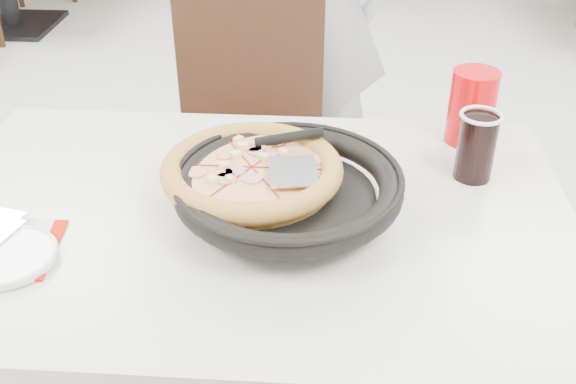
# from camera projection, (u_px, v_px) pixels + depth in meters

# --- Properties ---
(floor) EXTENTS (7.00, 7.00, 0.00)m
(floor) POSITION_uv_depth(u_px,v_px,m) (252.00, 308.00, 2.12)
(floor) COLOR #AFAFAB
(floor) RESTS_ON ground
(main_table) EXTENTS (1.24, 0.86, 0.75)m
(main_table) POSITION_uv_depth(u_px,v_px,m) (252.00, 357.00, 1.44)
(main_table) COLOR silver
(main_table) RESTS_ON floor
(chair_far) EXTENTS (0.52, 0.52, 0.95)m
(chair_far) POSITION_uv_depth(u_px,v_px,m) (266.00, 172.00, 1.89)
(chair_far) COLOR black
(chair_far) RESTS_ON floor
(trivet) EXTENTS (0.13, 0.13, 0.04)m
(trivet) POSITION_uv_depth(u_px,v_px,m) (270.00, 203.00, 1.23)
(trivet) COLOR black
(trivet) RESTS_ON main_table
(pizza_pan) EXTENTS (0.33, 0.33, 0.01)m
(pizza_pan) POSITION_uv_depth(u_px,v_px,m) (288.00, 196.00, 1.20)
(pizza_pan) COLOR black
(pizza_pan) RESTS_ON trivet
(pizza) EXTENTS (0.31, 0.31, 0.02)m
(pizza) POSITION_uv_depth(u_px,v_px,m) (252.00, 177.00, 1.22)
(pizza) COLOR #B17C33
(pizza) RESTS_ON pizza_pan
(pizza_server) EXTENTS (0.10, 0.12, 0.00)m
(pizza_server) POSITION_uv_depth(u_px,v_px,m) (293.00, 171.00, 1.17)
(pizza_server) COLOR white
(pizza_server) RESTS_ON pizza
(napkin) EXTENTS (0.18, 0.18, 0.00)m
(napkin) POSITION_uv_depth(u_px,v_px,m) (6.00, 248.00, 1.14)
(napkin) COLOR silver
(napkin) RESTS_ON main_table
(side_plate) EXTENTS (0.17, 0.17, 0.01)m
(side_plate) POSITION_uv_depth(u_px,v_px,m) (8.00, 258.00, 1.10)
(side_plate) COLOR white
(side_plate) RESTS_ON napkin
(cola_glass) EXTENTS (0.08, 0.08, 0.13)m
(cola_glass) POSITION_uv_depth(u_px,v_px,m) (476.00, 148.00, 1.30)
(cola_glass) COLOR black
(cola_glass) RESTS_ON main_table
(red_cup) EXTENTS (0.10, 0.10, 0.16)m
(red_cup) POSITION_uv_depth(u_px,v_px,m) (472.00, 107.00, 1.42)
(red_cup) COLOR red
(red_cup) RESTS_ON main_table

